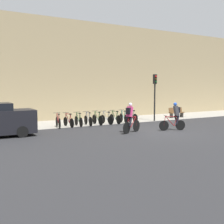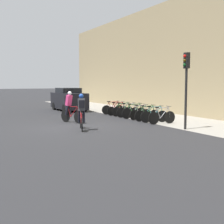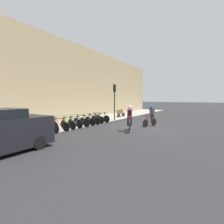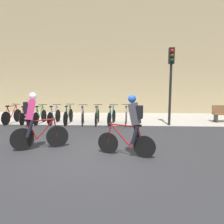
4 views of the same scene
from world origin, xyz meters
name	(u,v)px [view 4 (image 4 of 4)]	position (x,y,z in m)	size (l,w,h in m)	color
ground	(94,156)	(0.00, 0.00, 0.00)	(200.00, 200.00, 0.00)	#2B2B2D
kerb_strip	(109,118)	(0.00, 6.75, 0.00)	(44.00, 4.50, 0.01)	#A39E93
building_facade	(111,52)	(0.00, 9.30, 4.15)	(44.00, 0.60, 8.29)	tan
cyclist_pink	(34,120)	(-1.94, 0.56, 0.95)	(1.64, 0.77, 1.79)	black
cyclist_grey	(132,124)	(1.09, 0.06, 0.95)	(1.66, 0.66, 1.76)	black
parked_bike_0	(12,116)	(-4.89, 4.86, 0.40)	(0.46, 1.63, 0.97)	black
parked_bike_1	(26,116)	(-4.16, 4.86, 0.39)	(0.46, 1.67, 0.95)	black
parked_bike_2	(40,116)	(-3.42, 4.86, 0.39)	(0.46, 1.62, 0.96)	black
parked_bike_3	(54,116)	(-2.68, 4.86, 0.40)	(0.46, 1.67, 0.96)	black
parked_bike_4	(68,116)	(-1.95, 4.86, 0.41)	(0.46, 1.76, 0.98)	black
parked_bike_5	(83,116)	(-1.21, 4.86, 0.39)	(0.46, 1.63, 0.95)	black
parked_bike_6	(97,116)	(-0.47, 4.86, 0.40)	(0.46, 1.70, 0.96)	black
parked_bike_7	(112,116)	(0.26, 4.86, 0.40)	(0.48, 1.68, 0.97)	black
parked_bike_8	(126,116)	(1.00, 4.86, 0.41)	(0.46, 1.75, 0.98)	black
traffic_light_pole	(171,72)	(3.11, 4.71, 2.58)	(0.26, 0.30, 3.73)	black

